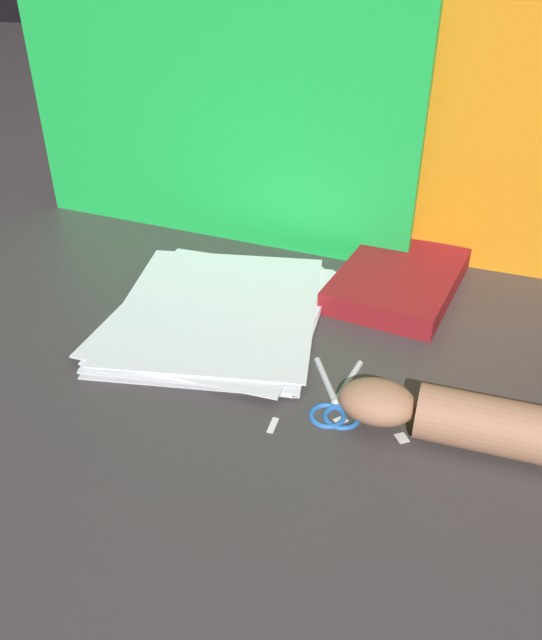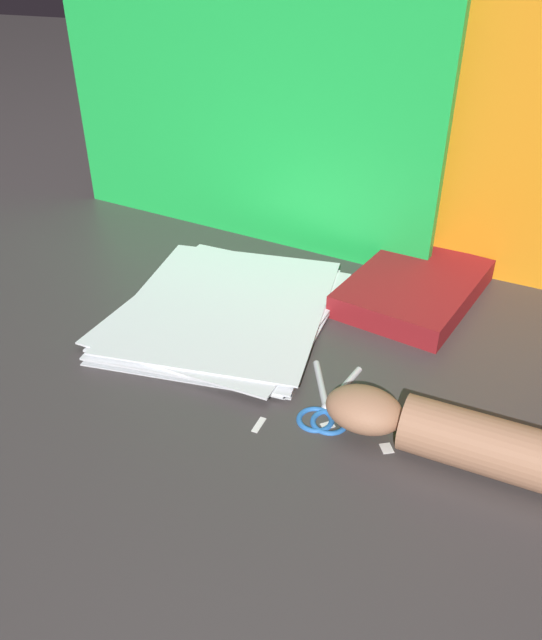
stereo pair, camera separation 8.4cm
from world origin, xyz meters
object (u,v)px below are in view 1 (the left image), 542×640
object	(u,v)px
paper_stack	(218,312)
scissors	(336,402)
book_closed	(398,280)
hand_forearm	(478,422)

from	to	relation	value
paper_stack	scissors	size ratio (longest dim) A/B	2.58
paper_stack	book_closed	bearing A→B (deg)	29.39
paper_stack	book_closed	xyz separation A→B (m)	(0.26, 0.15, 0.01)
hand_forearm	scissors	bearing A→B (deg)	168.70
paper_stack	scissors	bearing A→B (deg)	-38.60
book_closed	scissors	size ratio (longest dim) A/B	1.98
book_closed	hand_forearm	size ratio (longest dim) A/B	0.94
book_closed	hand_forearm	world-z (taller)	hand_forearm
book_closed	scissors	xyz separation A→B (m)	(-0.06, -0.31, -0.01)
paper_stack	book_closed	distance (m)	0.30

